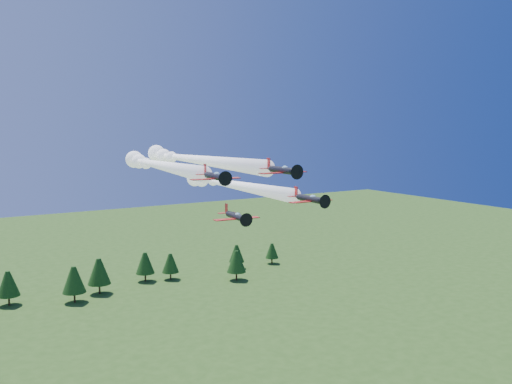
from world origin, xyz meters
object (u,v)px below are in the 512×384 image
plane_left (156,164)px  plane_right (229,184)px  plane_slot (236,216)px  plane_lead (192,159)px

plane_left → plane_right: bearing=-4.2°
plane_right → plane_slot: plane_right is taller
plane_lead → plane_slot: plane_lead is taller
plane_slot → plane_lead: bearing=92.9°
plane_lead → plane_right: plane_lead is taller
plane_right → plane_lead: bearing=-169.4°
plane_lead → plane_right: 10.50m
plane_lead → plane_slot: (-0.84, -18.29, -8.49)m
plane_left → plane_right: (14.58, -2.32, -4.32)m
plane_lead → plane_left: (-5.69, 3.85, -1.07)m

